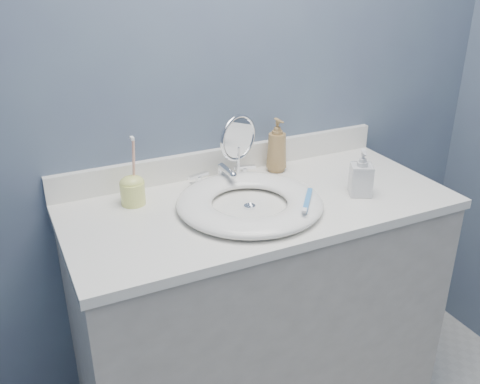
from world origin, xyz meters
TOP-DOWN VIEW (x-y plane):
  - back_wall at (0.00, 1.25)m, footprint 2.20×0.02m
  - vanity_cabinet at (0.00, 0.97)m, footprint 1.20×0.55m
  - countertop at (0.00, 0.97)m, footprint 1.22×0.57m
  - backsplash at (0.00, 1.24)m, footprint 1.22×0.02m
  - basin at (-0.05, 0.94)m, footprint 0.45×0.45m
  - drain at (-0.05, 0.94)m, footprint 0.04×0.04m
  - faucet at (-0.05, 1.14)m, footprint 0.25×0.13m
  - makeup_mirror at (0.00, 1.14)m, footprint 0.15×0.09m
  - soap_bottle_amber at (0.17, 1.17)m, footprint 0.07×0.07m
  - soap_bottle_clear at (0.31, 0.88)m, footprint 0.09×0.09m
  - toothbrush_holder at (-0.36, 1.13)m, footprint 0.08×0.08m
  - toothbrush_lying at (0.08, 0.83)m, footprint 0.12×0.14m

SIDE VIEW (x-z plane):
  - vanity_cabinet at x=0.00m, z-range 0.00..0.85m
  - countertop at x=0.00m, z-range 0.85..0.88m
  - drain at x=-0.05m, z-range 0.88..0.89m
  - basin at x=-0.05m, z-range 0.88..0.92m
  - faucet at x=-0.05m, z-range 0.87..0.95m
  - toothbrush_lying at x=0.08m, z-range 0.92..0.93m
  - backsplash at x=0.00m, z-range 0.88..0.97m
  - toothbrush_holder at x=-0.36m, z-range 0.82..1.04m
  - soap_bottle_clear at x=0.31m, z-range 0.88..1.03m
  - soap_bottle_amber at x=0.17m, z-range 0.88..1.07m
  - makeup_mirror at x=0.00m, z-range 0.89..1.13m
  - back_wall at x=0.00m, z-range 0.00..2.40m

